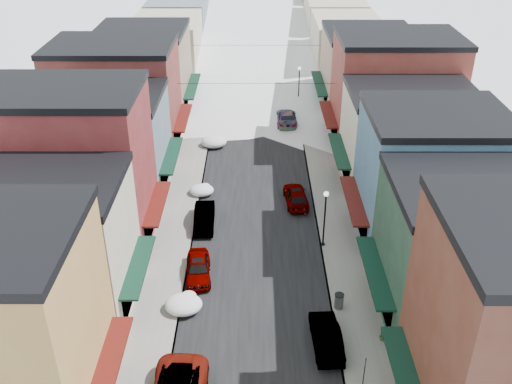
{
  "coord_description": "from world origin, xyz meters",
  "views": [
    {
      "loc": [
        0.04,
        -17.22,
        25.44
      ],
      "look_at": [
        0.0,
        24.26,
        2.09
      ],
      "focal_mm": 40.0,
      "sensor_mm": 36.0,
      "label": 1
    }
  ],
  "objects_px": {
    "car_dark_hatch": "(204,217)",
    "trash_can": "(339,301)",
    "car_green_sedan": "(326,336)",
    "car_silver_sedan": "(198,268)",
    "streetlamp_near": "(325,212)"
  },
  "relations": [
    {
      "from": "car_silver_sedan",
      "to": "car_dark_hatch",
      "type": "bearing_deg",
      "value": 85.65
    },
    {
      "from": "car_dark_hatch",
      "to": "trash_can",
      "type": "relative_size",
      "value": 4.22
    },
    {
      "from": "car_dark_hatch",
      "to": "streetlamp_near",
      "type": "bearing_deg",
      "value": -19.82
    },
    {
      "from": "car_silver_sedan",
      "to": "trash_can",
      "type": "height_order",
      "value": "car_silver_sedan"
    },
    {
      "from": "car_silver_sedan",
      "to": "trash_can",
      "type": "xyz_separation_m",
      "value": [
        9.62,
        -3.52,
        -0.04
      ]
    },
    {
      "from": "car_green_sedan",
      "to": "trash_can",
      "type": "xyz_separation_m",
      "value": [
        1.2,
        3.35,
        -0.06
      ]
    },
    {
      "from": "car_silver_sedan",
      "to": "streetlamp_near",
      "type": "relative_size",
      "value": 0.92
    },
    {
      "from": "car_dark_hatch",
      "to": "trash_can",
      "type": "bearing_deg",
      "value": -48.79
    },
    {
      "from": "car_dark_hatch",
      "to": "car_green_sedan",
      "type": "distance_m",
      "value": 16.13
    },
    {
      "from": "car_green_sedan",
      "to": "car_dark_hatch",
      "type": "bearing_deg",
      "value": -60.84
    },
    {
      "from": "trash_can",
      "to": "streetlamp_near",
      "type": "bearing_deg",
      "value": 92.36
    },
    {
      "from": "car_silver_sedan",
      "to": "streetlamp_near",
      "type": "height_order",
      "value": "streetlamp_near"
    },
    {
      "from": "car_silver_sedan",
      "to": "car_green_sedan",
      "type": "relative_size",
      "value": 0.94
    },
    {
      "from": "car_dark_hatch",
      "to": "streetlamp_near",
      "type": "xyz_separation_m",
      "value": [
        9.44,
        -3.01,
        2.38
      ]
    },
    {
      "from": "car_dark_hatch",
      "to": "streetlamp_near",
      "type": "distance_m",
      "value": 10.19
    }
  ]
}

